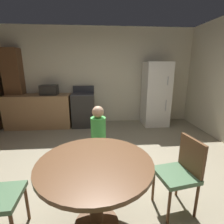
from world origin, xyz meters
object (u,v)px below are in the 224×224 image
microwave (49,90)px  dining_table (95,176)px  refrigerator (156,94)px  person_child (99,139)px  chair_east (181,170)px  oven_range (84,109)px

microwave → dining_table: bearing=-68.6°
refrigerator → person_child: (-1.63, -2.27, -0.30)m
refrigerator → chair_east: size_ratio=2.02×
oven_range → refrigerator: 2.07m
dining_table → person_child: 0.90m
chair_east → person_child: person_child is taller
oven_range → refrigerator: bearing=-1.5°
chair_east → person_child: bearing=-48.3°
oven_range → dining_table: 3.25m
oven_range → chair_east: oven_range is taller
person_child → chair_east: bearing=53.7°
dining_table → microwave: bearing=111.4°
chair_east → person_child: size_ratio=0.80×
refrigerator → microwave: refrigerator is taller
oven_range → refrigerator: size_ratio=0.62×
chair_east → dining_table: bearing=-0.0°
refrigerator → person_child: 2.81m
oven_range → chair_east: 3.34m
oven_range → microwave: 1.05m
microwave → person_child: microwave is taller
microwave → person_child: (1.30, -2.32, -0.45)m
microwave → oven_range: bearing=0.2°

